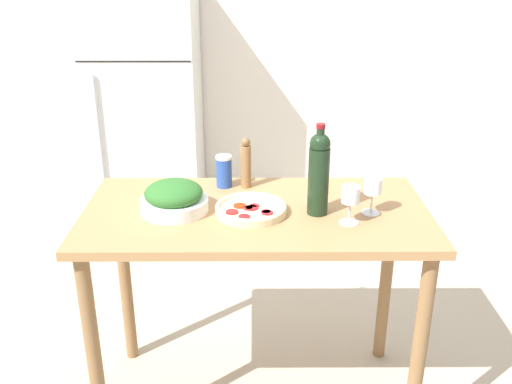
# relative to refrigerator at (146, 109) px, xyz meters

# --- Properties ---
(wall_back) EXTENTS (6.40, 0.08, 2.60)m
(wall_back) POSITION_rel_refrigerator_xyz_m (0.74, 0.35, 0.45)
(wall_back) COLOR silver
(wall_back) RESTS_ON ground_plane
(refrigerator) EXTENTS (0.72, 0.64, 1.69)m
(refrigerator) POSITION_rel_refrigerator_xyz_m (0.00, 0.00, 0.00)
(refrigerator) COLOR silver
(refrigerator) RESTS_ON ground_plane
(prep_counter) EXTENTS (1.33, 0.68, 0.91)m
(prep_counter) POSITION_rel_refrigerator_xyz_m (0.74, -1.81, -0.07)
(prep_counter) COLOR #A87A4C
(prep_counter) RESTS_ON ground_plane
(wine_bottle) EXTENTS (0.08, 0.08, 0.35)m
(wine_bottle) POSITION_rel_refrigerator_xyz_m (0.97, -1.84, 0.23)
(wine_bottle) COLOR black
(wine_bottle) RESTS_ON prep_counter
(wine_glass_near) EXTENTS (0.07, 0.07, 0.14)m
(wine_glass_near) POSITION_rel_refrigerator_xyz_m (1.08, -1.93, 0.17)
(wine_glass_near) COLOR silver
(wine_glass_near) RESTS_ON prep_counter
(wine_glass_far) EXTENTS (0.07, 0.07, 0.14)m
(wine_glass_far) POSITION_rel_refrigerator_xyz_m (1.18, -1.84, 0.17)
(wine_glass_far) COLOR silver
(wine_glass_far) RESTS_ON prep_counter
(pepper_mill) EXTENTS (0.04, 0.04, 0.22)m
(pepper_mill) POSITION_rel_refrigerator_xyz_m (0.70, -1.57, 0.17)
(pepper_mill) COLOR olive
(pepper_mill) RESTS_ON prep_counter
(salad_bowl) EXTENTS (0.26, 0.26, 0.12)m
(salad_bowl) POSITION_rel_refrigerator_xyz_m (0.43, -1.82, 0.12)
(salad_bowl) COLOR white
(salad_bowl) RESTS_ON prep_counter
(homemade_pizza) EXTENTS (0.27, 0.27, 0.04)m
(homemade_pizza) POSITION_rel_refrigerator_xyz_m (0.72, -1.84, 0.08)
(homemade_pizza) COLOR beige
(homemade_pizza) RESTS_ON prep_counter
(salt_canister) EXTENTS (0.07, 0.07, 0.14)m
(salt_canister) POSITION_rel_refrigerator_xyz_m (0.61, -1.57, 0.13)
(salt_canister) COLOR #284CA3
(salt_canister) RESTS_ON prep_counter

